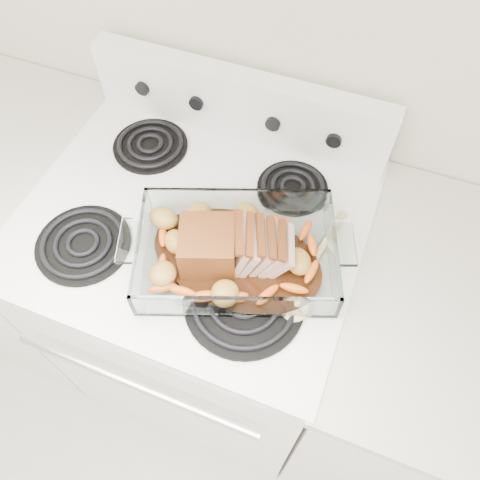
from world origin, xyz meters
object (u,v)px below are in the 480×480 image
(counter_left, at_px, (28,239))
(counter_right, at_px, (418,381))
(electric_range, at_px, (205,301))
(baking_dish, at_px, (237,254))
(pork_roast, at_px, (226,243))

(counter_left, distance_m, counter_right, 1.33)
(counter_left, height_order, counter_right, same)
(electric_range, height_order, baking_dish, electric_range)
(counter_right, height_order, pork_roast, pork_roast)
(electric_range, distance_m, counter_left, 0.67)
(counter_left, bearing_deg, electric_range, 0.10)
(electric_range, relative_size, counter_right, 1.20)
(counter_left, relative_size, baking_dish, 2.30)
(counter_left, height_order, pork_roast, pork_roast)
(counter_right, height_order, baking_dish, baking_dish)
(electric_range, bearing_deg, counter_right, -0.10)
(counter_left, height_order, baking_dish, baking_dish)
(baking_dish, xyz_separation_m, pork_roast, (-0.02, 0.00, 0.03))
(electric_range, xyz_separation_m, counter_left, (-0.67, -0.00, -0.02))
(electric_range, xyz_separation_m, pork_roast, (0.12, -0.08, 0.51))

